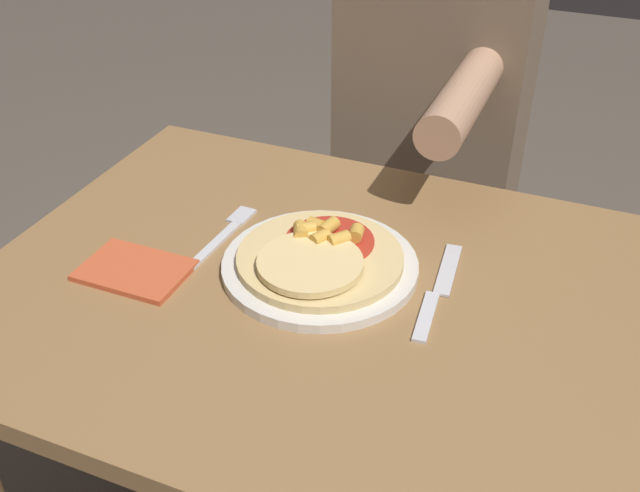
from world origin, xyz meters
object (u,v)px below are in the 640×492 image
at_px(plate, 320,266).
at_px(knife, 438,292).
at_px(pizza, 319,256).
at_px(person_diner, 432,131).
at_px(dining_table, 317,366).
at_px(fork, 225,233).

distance_m(plate, knife, 0.16).
relative_size(pizza, person_diner, 0.19).
xyz_separation_m(knife, person_diner, (-0.16, 0.56, -0.05)).
relative_size(plate, knife, 1.22).
height_order(pizza, knife, pizza).
xyz_separation_m(plate, knife, (0.16, 0.01, -0.00)).
bearing_deg(person_diner, pizza, -90.43).
distance_m(pizza, knife, 0.17).
bearing_deg(knife, person_diner, 105.83).
distance_m(dining_table, knife, 0.22).
distance_m(dining_table, pizza, 0.17).
distance_m(fork, person_diner, 0.57).
bearing_deg(fork, dining_table, -20.04).
bearing_deg(fork, plate, -10.07).
xyz_separation_m(dining_table, fork, (-0.17, 0.06, 0.15)).
bearing_deg(dining_table, fork, 159.96).
relative_size(pizza, knife, 1.03).
distance_m(dining_table, person_diner, 0.62).
distance_m(knife, person_diner, 0.59).
height_order(pizza, fork, pizza).
distance_m(plate, pizza, 0.02).
relative_size(dining_table, knife, 4.10).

